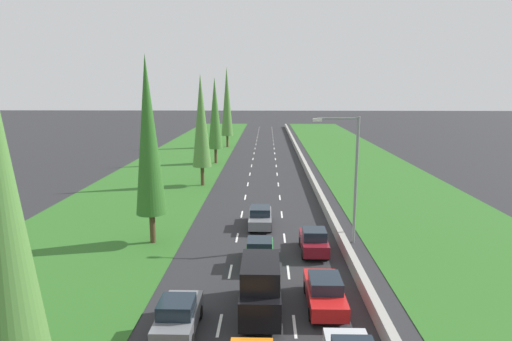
{
  "coord_description": "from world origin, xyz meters",
  "views": [
    {
      "loc": [
        0.42,
        -3.35,
        10.88
      ],
      "look_at": [
        -0.97,
        51.18,
        0.44
      ],
      "focal_mm": 30.29,
      "sensor_mm": 36.0,
      "label": 1
    }
  ],
  "objects_px": {
    "grey_hatchback_left_lane": "(178,316)",
    "poplar_tree_second": "(148,136)",
    "poplar_tree_third": "(201,121)",
    "poplar_tree_fifth": "(227,102)",
    "green_hatchback_centre_lane": "(260,252)",
    "poplar_tree_fourth": "(215,114)",
    "black_van_centre_lane": "(260,287)",
    "grey_sedan_centre_lane": "(260,217)",
    "poplar_tree_nearest": "(0,203)",
    "maroon_hatchback_right_lane": "(314,241)",
    "street_light_mast": "(351,171)",
    "red_sedan_right_lane": "(325,292)"
  },
  "relations": [
    {
      "from": "grey_hatchback_left_lane",
      "to": "poplar_tree_nearest",
      "type": "relative_size",
      "value": 0.3
    },
    {
      "from": "grey_hatchback_left_lane",
      "to": "green_hatchback_centre_lane",
      "type": "bearing_deg",
      "value": 65.71
    },
    {
      "from": "maroon_hatchback_right_lane",
      "to": "poplar_tree_nearest",
      "type": "bearing_deg",
      "value": -125.76
    },
    {
      "from": "poplar_tree_second",
      "to": "poplar_tree_fifth",
      "type": "bearing_deg",
      "value": 89.2
    },
    {
      "from": "black_van_centre_lane",
      "to": "grey_sedan_centre_lane",
      "type": "height_order",
      "value": "black_van_centre_lane"
    },
    {
      "from": "poplar_tree_second",
      "to": "poplar_tree_fifth",
      "type": "xyz_separation_m",
      "value": [
        0.71,
        50.86,
        0.75
      ]
    },
    {
      "from": "maroon_hatchback_right_lane",
      "to": "grey_hatchback_left_lane",
      "type": "height_order",
      "value": "same"
    },
    {
      "from": "maroon_hatchback_right_lane",
      "to": "poplar_tree_fourth",
      "type": "bearing_deg",
      "value": 107.02
    },
    {
      "from": "grey_sedan_centre_lane",
      "to": "poplar_tree_nearest",
      "type": "height_order",
      "value": "poplar_tree_nearest"
    },
    {
      "from": "poplar_tree_nearest",
      "to": "grey_sedan_centre_lane",
      "type": "bearing_deg",
      "value": 70.48
    },
    {
      "from": "grey_sedan_centre_lane",
      "to": "poplar_tree_fifth",
      "type": "bearing_deg",
      "value": 98.34
    },
    {
      "from": "red_sedan_right_lane",
      "to": "poplar_tree_fifth",
      "type": "distance_m",
      "value": 61.1
    },
    {
      "from": "grey_hatchback_left_lane",
      "to": "poplar_tree_fifth",
      "type": "distance_m",
      "value": 62.88
    },
    {
      "from": "red_sedan_right_lane",
      "to": "green_hatchback_centre_lane",
      "type": "bearing_deg",
      "value": 122.61
    },
    {
      "from": "poplar_tree_third",
      "to": "poplar_tree_fifth",
      "type": "height_order",
      "value": "poplar_tree_fifth"
    },
    {
      "from": "street_light_mast",
      "to": "poplar_tree_fifth",
      "type": "bearing_deg",
      "value": 104.75
    },
    {
      "from": "poplar_tree_second",
      "to": "street_light_mast",
      "type": "distance_m",
      "value": 14.19
    },
    {
      "from": "poplar_tree_fifth",
      "to": "poplar_tree_second",
      "type": "bearing_deg",
      "value": -90.8
    },
    {
      "from": "street_light_mast",
      "to": "poplar_tree_third",
      "type": "bearing_deg",
      "value": 126.09
    },
    {
      "from": "poplar_tree_third",
      "to": "poplar_tree_fourth",
      "type": "distance_m",
      "value": 14.69
    },
    {
      "from": "poplar_tree_second",
      "to": "poplar_tree_fifth",
      "type": "height_order",
      "value": "poplar_tree_fifth"
    },
    {
      "from": "poplar_tree_third",
      "to": "street_light_mast",
      "type": "bearing_deg",
      "value": -53.91
    },
    {
      "from": "poplar_tree_nearest",
      "to": "street_light_mast",
      "type": "bearing_deg",
      "value": 51.69
    },
    {
      "from": "grey_sedan_centre_lane",
      "to": "poplar_tree_fifth",
      "type": "xyz_separation_m",
      "value": [
        -6.89,
        46.99,
        7.57
      ]
    },
    {
      "from": "poplar_tree_fourth",
      "to": "poplar_tree_fifth",
      "type": "distance_m",
      "value": 17.7
    },
    {
      "from": "green_hatchback_centre_lane",
      "to": "grey_hatchback_left_lane",
      "type": "bearing_deg",
      "value": -114.29
    },
    {
      "from": "black_van_centre_lane",
      "to": "green_hatchback_centre_lane",
      "type": "distance_m",
      "value": 6.04
    },
    {
      "from": "poplar_tree_nearest",
      "to": "poplar_tree_fifth",
      "type": "distance_m",
      "value": 67.86
    },
    {
      "from": "red_sedan_right_lane",
      "to": "grey_hatchback_left_lane",
      "type": "height_order",
      "value": "grey_hatchback_left_lane"
    },
    {
      "from": "green_hatchback_centre_lane",
      "to": "poplar_tree_second",
      "type": "relative_size",
      "value": 0.3
    },
    {
      "from": "grey_sedan_centre_lane",
      "to": "maroon_hatchback_right_lane",
      "type": "height_order",
      "value": "maroon_hatchback_right_lane"
    },
    {
      "from": "grey_sedan_centre_lane",
      "to": "grey_hatchback_left_lane",
      "type": "bearing_deg",
      "value": -102.67
    },
    {
      "from": "black_van_centre_lane",
      "to": "red_sedan_right_lane",
      "type": "bearing_deg",
      "value": 13.43
    },
    {
      "from": "grey_hatchback_left_lane",
      "to": "poplar_tree_second",
      "type": "relative_size",
      "value": 0.3
    },
    {
      "from": "black_van_centre_lane",
      "to": "poplar_tree_nearest",
      "type": "height_order",
      "value": "poplar_tree_nearest"
    },
    {
      "from": "poplar_tree_second",
      "to": "street_light_mast",
      "type": "height_order",
      "value": "poplar_tree_second"
    },
    {
      "from": "grey_sedan_centre_lane",
      "to": "grey_hatchback_left_lane",
      "type": "xyz_separation_m",
      "value": [
        -3.45,
        -15.34,
        0.02
      ]
    },
    {
      "from": "green_hatchback_centre_lane",
      "to": "poplar_tree_fourth",
      "type": "distance_m",
      "value": 38.06
    },
    {
      "from": "red_sedan_right_lane",
      "to": "poplar_tree_fifth",
      "type": "relative_size",
      "value": 0.31
    },
    {
      "from": "poplar_tree_third",
      "to": "poplar_tree_fourth",
      "type": "height_order",
      "value": "poplar_tree_fourth"
    },
    {
      "from": "poplar_tree_fourth",
      "to": "poplar_tree_fifth",
      "type": "relative_size",
      "value": 0.85
    },
    {
      "from": "black_van_centre_lane",
      "to": "poplar_tree_second",
      "type": "bearing_deg",
      "value": 129.02
    },
    {
      "from": "green_hatchback_centre_lane",
      "to": "red_sedan_right_lane",
      "type": "relative_size",
      "value": 0.87
    },
    {
      "from": "grey_hatchback_left_lane",
      "to": "poplar_tree_nearest",
      "type": "xyz_separation_m",
      "value": [
        -3.95,
        -5.53,
        6.71
      ]
    },
    {
      "from": "red_sedan_right_lane",
      "to": "grey_hatchback_left_lane",
      "type": "xyz_separation_m",
      "value": [
        -6.89,
        -2.58,
        0.02
      ]
    },
    {
      "from": "black_van_centre_lane",
      "to": "poplar_tree_fourth",
      "type": "bearing_deg",
      "value": 99.57
    },
    {
      "from": "poplar_tree_second",
      "to": "maroon_hatchback_right_lane",
      "type": "bearing_deg",
      "value": -8.3
    },
    {
      "from": "poplar_tree_third",
      "to": "poplar_tree_second",
      "type": "bearing_deg",
      "value": -92.53
    },
    {
      "from": "poplar_tree_third",
      "to": "red_sedan_right_lane",
      "type": "bearing_deg",
      "value": -69.54
    },
    {
      "from": "grey_hatchback_left_lane",
      "to": "poplar_tree_second",
      "type": "distance_m",
      "value": 13.96
    }
  ]
}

